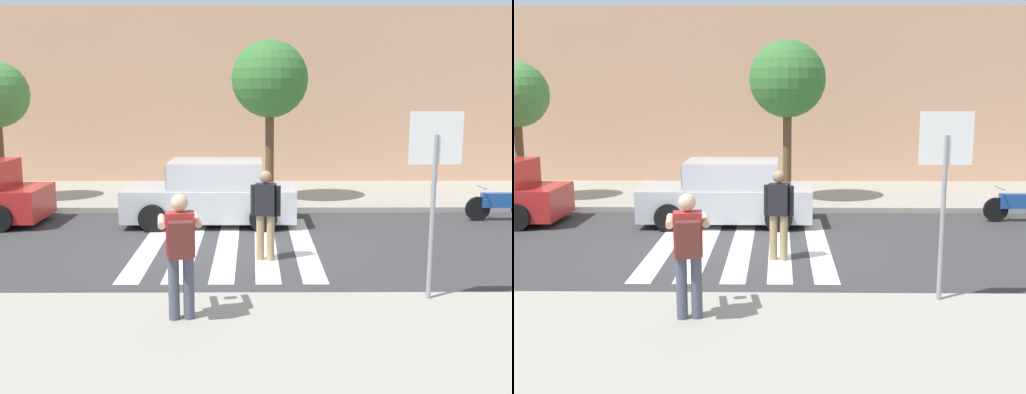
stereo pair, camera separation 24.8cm
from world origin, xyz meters
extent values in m
plane|color=#38383A|center=(0.00, 0.00, 0.00)|extent=(120.00, 120.00, 0.00)
cube|color=#9E998C|center=(0.00, -6.20, 0.07)|extent=(60.00, 6.00, 0.14)
cube|color=#9E998C|center=(0.00, 6.00, 0.07)|extent=(60.00, 4.80, 0.14)
cube|color=tan|center=(0.00, 10.40, 2.97)|extent=(56.00, 4.00, 5.95)
cube|color=silver|center=(-1.60, 0.20, 0.00)|extent=(0.44, 5.20, 0.01)
cube|color=silver|center=(-0.80, 0.20, 0.00)|extent=(0.44, 5.20, 0.01)
cube|color=silver|center=(0.00, 0.20, 0.00)|extent=(0.44, 5.20, 0.01)
cube|color=silver|center=(0.80, 0.20, 0.00)|extent=(0.44, 5.20, 0.01)
cube|color=silver|center=(1.60, 0.20, 0.00)|extent=(0.44, 5.20, 0.01)
cylinder|color=gray|center=(3.16, -3.47, 1.36)|extent=(0.07, 0.07, 2.44)
cube|color=white|center=(3.16, -3.45, 2.53)|extent=(0.76, 0.03, 0.76)
cube|color=red|center=(3.16, -3.44, 2.53)|extent=(0.66, 0.02, 0.66)
cylinder|color=#474C60|center=(-0.53, -4.28, 0.58)|extent=(0.15, 0.15, 0.88)
cylinder|color=#474C60|center=(-0.33, -4.25, 0.58)|extent=(0.15, 0.15, 0.88)
cube|color=#B73333|center=(-0.43, -4.27, 1.32)|extent=(0.41, 0.30, 0.60)
sphere|color=beige|center=(-0.43, -4.27, 1.75)|extent=(0.23, 0.23, 0.23)
cylinder|color=beige|center=(-0.70, -4.09, 1.46)|extent=(0.19, 0.59, 0.10)
cylinder|color=beige|center=(-0.23, -4.01, 1.46)|extent=(0.19, 0.59, 0.10)
cube|color=black|center=(-0.49, -3.87, 1.49)|extent=(0.15, 0.12, 0.10)
cube|color=#5B2823|center=(-0.40, -4.49, 1.30)|extent=(0.35, 0.25, 0.48)
cylinder|color=tan|center=(0.68, -0.89, 0.44)|extent=(0.15, 0.15, 0.88)
cylinder|color=tan|center=(0.87, -0.93, 0.44)|extent=(0.15, 0.15, 0.88)
cube|color=black|center=(0.78, -0.91, 1.18)|extent=(0.42, 0.32, 0.60)
sphere|color=#A37556|center=(0.78, -0.91, 1.61)|extent=(0.23, 0.23, 0.23)
cylinder|color=black|center=(0.54, -0.86, 1.16)|extent=(0.10, 0.10, 0.58)
cylinder|color=black|center=(1.01, -0.96, 1.16)|extent=(0.10, 0.10, 0.58)
cube|color=slate|center=(-5.44, 2.30, 1.23)|extent=(0.10, 1.50, 0.51)
cylinder|color=black|center=(-5.29, 1.45, 0.32)|extent=(0.64, 0.22, 0.64)
cylinder|color=black|center=(-5.29, 3.15, 0.32)|extent=(0.64, 0.22, 0.64)
cube|color=#B7BABF|center=(-0.50, 2.30, 0.53)|extent=(4.10, 1.70, 0.76)
cube|color=#B7BABF|center=(-0.35, 2.30, 1.23)|extent=(2.20, 1.56, 0.64)
cube|color=slate|center=(-1.42, 2.30, 1.23)|extent=(0.10, 1.50, 0.54)
cube|color=slate|center=(0.62, 2.30, 1.23)|extent=(0.10, 1.50, 0.51)
cylinder|color=black|center=(-1.77, 1.45, 0.32)|extent=(0.64, 0.22, 0.64)
cylinder|color=black|center=(-1.77, 3.15, 0.32)|extent=(0.64, 0.22, 0.64)
cylinder|color=black|center=(0.77, 1.45, 0.32)|extent=(0.64, 0.22, 0.64)
cylinder|color=black|center=(0.77, 3.15, 0.32)|extent=(0.64, 0.22, 0.64)
cylinder|color=black|center=(6.15, 2.60, 0.30)|extent=(0.60, 0.10, 0.60)
cube|color=#1E4C99|center=(6.73, 2.60, 0.52)|extent=(1.00, 0.20, 0.36)
cylinder|color=gray|center=(6.21, 2.60, 0.85)|extent=(0.04, 0.60, 0.04)
cylinder|color=brown|center=(-6.50, 4.60, 1.35)|extent=(0.24, 0.24, 2.42)
sphere|color=#47843D|center=(-6.50, 4.60, 3.11)|extent=(1.82, 1.82, 1.82)
cylinder|color=brown|center=(1.00, 4.52, 1.52)|extent=(0.24, 0.24, 2.75)
sphere|color=#387533|center=(1.00, 4.52, 3.52)|extent=(2.09, 2.09, 2.09)
camera|label=1|loc=(0.53, -12.00, 3.19)|focal=42.00mm
camera|label=2|loc=(0.78, -12.00, 3.19)|focal=42.00mm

